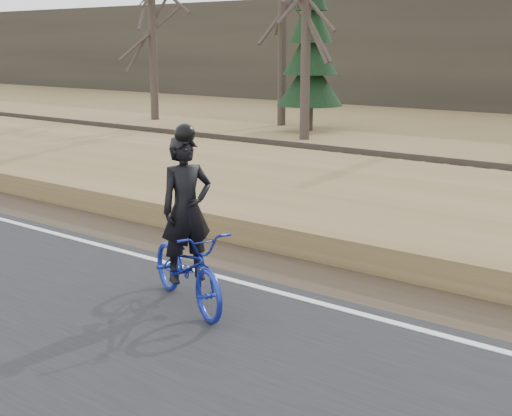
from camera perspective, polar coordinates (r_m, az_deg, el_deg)
The scene contains 10 objects.
edge_line at distance 14.51m, azimuth -19.48°, elevation -0.92°, with size 120.00×0.12×0.01m, color silver.
shoulder at distance 15.05m, azimuth -16.27°, elevation -0.38°, with size 120.00×1.60×0.04m, color #473A2B.
embankment at distance 16.87m, azimuth -8.02°, elevation 2.12°, with size 120.00×5.00×0.44m, color #93714B.
ballast at distance 19.64m, azimuth 0.02°, elevation 3.79°, with size 120.00×3.00×0.45m, color slate.
railroad at distance 19.59m, azimuth 0.02°, elevation 4.67°, with size 120.00×2.40×0.29m.
cyclist at distance 9.13m, azimuth -5.52°, elevation -3.36°, with size 2.13×1.44×2.36m.
bare_tree_far_left at distance 32.92m, azimuth -8.31°, elevation 14.32°, with size 0.36×0.36×8.40m, color #453932.
bare_tree_left at distance 30.26m, azimuth 2.10°, elevation 14.71°, with size 0.36×0.36×8.55m, color #453932.
bare_tree_near_left at distance 25.69m, azimuth 4.01°, elevation 13.96°, with size 0.36×0.36×7.62m, color #453932.
conifer at distance 28.41m, azimuth 4.39°, elevation 12.41°, with size 2.60×2.60×6.54m.
Camera 1 is at (12.03, -7.20, 3.37)m, focal length 50.00 mm.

